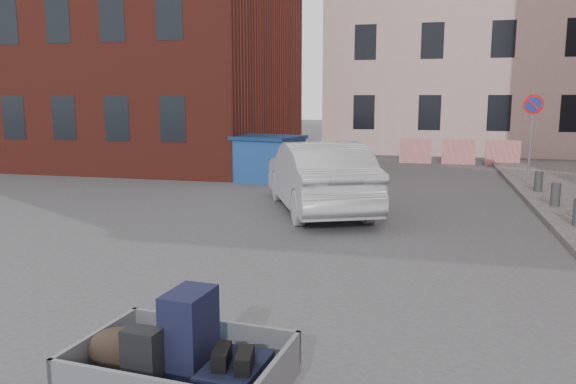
# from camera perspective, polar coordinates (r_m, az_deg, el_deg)

# --- Properties ---
(ground) EXTENTS (120.00, 120.00, 0.00)m
(ground) POSITION_cam_1_polar(r_m,az_deg,el_deg) (9.59, -4.89, -6.63)
(ground) COLOR #38383A
(ground) RESTS_ON ground
(building_pink) EXTENTS (16.00, 8.00, 14.00)m
(building_pink) POSITION_cam_1_polar(r_m,az_deg,el_deg) (31.15, 20.36, 16.96)
(building_pink) COLOR #C9A29B
(building_pink) RESTS_ON ground
(far_building) EXTENTS (6.00, 6.00, 8.00)m
(far_building) POSITION_cam_1_polar(r_m,az_deg,el_deg) (38.40, -23.18, 10.77)
(far_building) COLOR maroon
(far_building) RESTS_ON ground
(no_parking_sign) EXTENTS (0.60, 0.09, 2.65)m
(no_parking_sign) POSITION_cam_1_polar(r_m,az_deg,el_deg) (18.44, 23.56, 6.73)
(no_parking_sign) COLOR gray
(no_parking_sign) RESTS_ON sidewalk
(barriers) EXTENTS (4.70, 0.18, 1.00)m
(barriers) POSITION_cam_1_polar(r_m,az_deg,el_deg) (23.83, 16.91, 3.91)
(barriers) COLOR red
(barriers) RESTS_ON ground
(trailer) EXTENTS (1.69, 1.87, 1.20)m
(trailer) POSITION_cam_1_polar(r_m,az_deg,el_deg) (4.65, -10.86, -16.89)
(trailer) COLOR black
(trailer) RESTS_ON ground
(dumpster) EXTENTS (3.82, 2.57, 1.47)m
(dumpster) POSITION_cam_1_polar(r_m,az_deg,el_deg) (18.55, -4.05, 3.55)
(dumpster) COLOR navy
(dumpster) RESTS_ON ground
(silver_car) EXTENTS (3.64, 5.31, 1.66)m
(silver_car) POSITION_cam_1_polar(r_m,az_deg,el_deg) (13.34, 3.10, 1.62)
(silver_car) COLOR #A3A5AA
(silver_car) RESTS_ON ground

